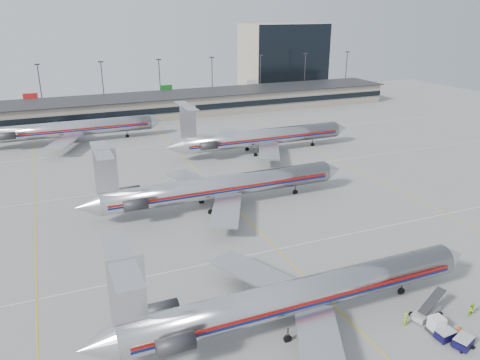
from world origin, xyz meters
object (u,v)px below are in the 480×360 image
jet_second_row (217,187)px  belt_loader (427,311)px  jet_foreground (295,296)px  uld_container (436,325)px

jet_second_row → belt_loader: jet_second_row is taller
jet_foreground → belt_loader: jet_foreground is taller
jet_second_row → uld_container: (9.37, -38.12, -2.58)m
uld_container → jet_second_row: bearing=106.9°
jet_foreground → jet_second_row: 31.58m
belt_loader → uld_container: bearing=-131.7°
jet_foreground → uld_container: (12.50, -6.69, -2.44)m
belt_loader → jet_foreground: bearing=143.8°
uld_container → belt_loader: (1.02, 2.39, -0.21)m
jet_second_row → belt_loader: bearing=-73.8°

